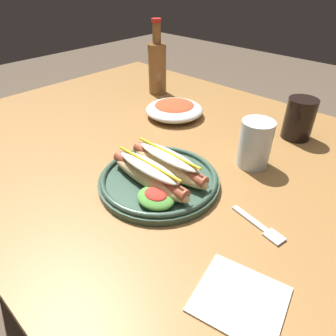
{
  "coord_description": "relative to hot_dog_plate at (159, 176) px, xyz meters",
  "views": [
    {
      "loc": [
        0.48,
        -0.54,
        1.17
      ],
      "look_at": [
        0.08,
        -0.11,
        0.77
      ],
      "focal_mm": 32.85,
      "sensor_mm": 36.0,
      "label": 1
    }
  ],
  "objects": [
    {
      "name": "water_cup",
      "position": [
        0.11,
        0.22,
        0.03
      ],
      "size": [
        0.08,
        0.08,
        0.12
      ],
      "primitive_type": "cylinder",
      "color": "silver",
      "rests_on": "dining_table"
    },
    {
      "name": "glass_bottle",
      "position": [
        -0.42,
        0.42,
        0.08
      ],
      "size": [
        0.07,
        0.07,
        0.26
      ],
      "color": "brown",
      "rests_on": "dining_table"
    },
    {
      "name": "dining_table",
      "position": [
        -0.08,
        0.14,
        -0.11
      ],
      "size": [
        1.44,
        1.02,
        0.74
      ],
      "color": "olive",
      "rests_on": "ground_plane"
    },
    {
      "name": "fork",
      "position": [
        0.24,
        0.04,
        -0.02
      ],
      "size": [
        0.12,
        0.04,
        0.0
      ],
      "rotation": [
        0.0,
        0.0,
        -0.19
      ],
      "color": "silver",
      "rests_on": "dining_table"
    },
    {
      "name": "hot_dog_plate",
      "position": [
        0.0,
        0.0,
        0.0
      ],
      "size": [
        0.28,
        0.28,
        0.08
      ],
      "color": "#334C3D",
      "rests_on": "dining_table"
    },
    {
      "name": "soda_cup",
      "position": [
        0.13,
        0.43,
        0.03
      ],
      "size": [
        0.08,
        0.08,
        0.12
      ],
      "primitive_type": "cylinder",
      "color": "black",
      "rests_on": "dining_table"
    },
    {
      "name": "napkin",
      "position": [
        0.29,
        -0.12,
        -0.02
      ],
      "size": [
        0.15,
        0.14,
        0.0
      ],
      "primitive_type": "cube",
      "rotation": [
        0.0,
        0.0,
        0.21
      ],
      "color": "white",
      "rests_on": "dining_table"
    },
    {
      "name": "side_bowl",
      "position": [
        -0.23,
        0.3,
        -0.0
      ],
      "size": [
        0.19,
        0.19,
        0.05
      ],
      "color": "silver",
      "rests_on": "dining_table"
    },
    {
      "name": "ground_plane",
      "position": [
        -0.08,
        0.14,
        -0.77
      ],
      "size": [
        8.0,
        8.0,
        0.0
      ],
      "primitive_type": "plane",
      "color": "brown"
    }
  ]
}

